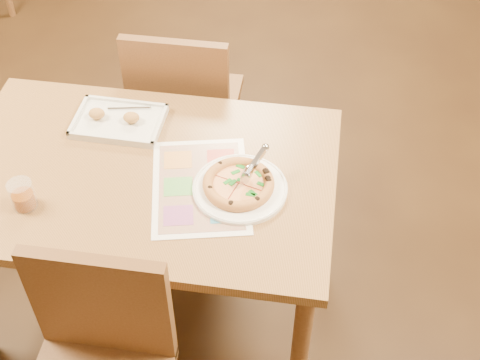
# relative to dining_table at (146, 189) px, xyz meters

# --- Properties ---
(room) EXTENTS (7.00, 7.00, 7.00)m
(room) POSITION_rel_dining_table_xyz_m (0.00, 0.00, 0.72)
(room) COLOR black
(room) RESTS_ON ground
(dining_table) EXTENTS (1.30, 0.85, 0.72)m
(dining_table) POSITION_rel_dining_table_xyz_m (0.00, 0.00, 0.00)
(dining_table) COLOR #9A693D
(dining_table) RESTS_ON ground
(chair_near) EXTENTS (0.42, 0.42, 0.47)m
(chair_near) POSITION_rel_dining_table_xyz_m (0.00, -0.60, -0.07)
(chair_near) COLOR brown
(chair_near) RESTS_ON ground
(chair_far) EXTENTS (0.42, 0.42, 0.47)m
(chair_far) POSITION_rel_dining_table_xyz_m (-0.00, 0.60, -0.07)
(chair_far) COLOR brown
(chair_far) RESTS_ON ground
(plate) EXTENTS (0.39, 0.39, 0.02)m
(plate) POSITION_rel_dining_table_xyz_m (0.34, -0.04, 0.09)
(plate) COLOR white
(plate) RESTS_ON dining_table
(pizza) EXTENTS (0.24, 0.24, 0.04)m
(pizza) POSITION_rel_dining_table_xyz_m (0.33, -0.03, 0.11)
(pizza) COLOR #DA8F4A
(pizza) RESTS_ON plate
(pizza_cutter) EXTENTS (0.07, 0.14, 0.09)m
(pizza_cutter) POSITION_rel_dining_table_xyz_m (0.38, 0.00, 0.17)
(pizza_cutter) COLOR silver
(pizza_cutter) RESTS_ON pizza
(appetizer_tray) EXTENTS (0.32, 0.23, 0.06)m
(appetizer_tray) POSITION_rel_dining_table_xyz_m (-0.15, 0.22, 0.10)
(appetizer_tray) COLOR silver
(appetizer_tray) RESTS_ON dining_table
(glass_tumbler) EXTENTS (0.08, 0.08, 0.10)m
(glass_tumbler) POSITION_rel_dining_table_xyz_m (-0.34, -0.21, 0.13)
(glass_tumbler) COLOR #823A0A
(glass_tumbler) RESTS_ON dining_table
(menu) EXTENTS (0.41, 0.50, 0.00)m
(menu) POSITION_rel_dining_table_xyz_m (0.20, -0.04, 0.09)
(menu) COLOR white
(menu) RESTS_ON dining_table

